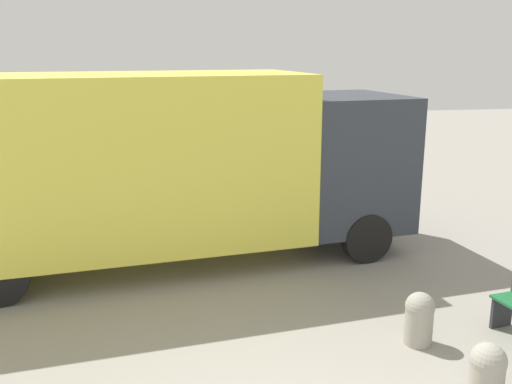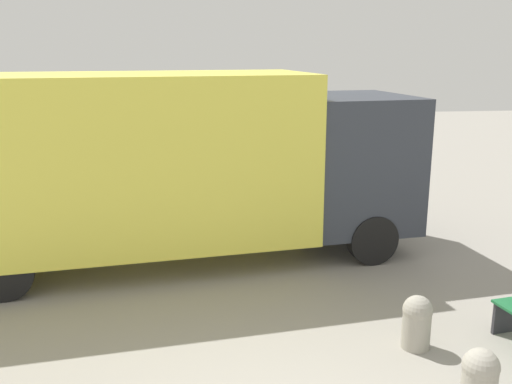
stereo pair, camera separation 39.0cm
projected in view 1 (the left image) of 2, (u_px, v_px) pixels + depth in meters
delivery_truck at (163, 162)px, 10.06m from camera, size 9.05×3.52×3.39m
bollard_near_bench at (487, 373)px, 6.17m from camera, size 0.39×0.39×0.74m
bollard_far_bench at (419, 317)px, 7.48m from camera, size 0.39×0.39×0.72m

